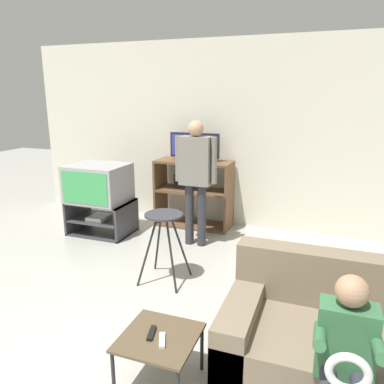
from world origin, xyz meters
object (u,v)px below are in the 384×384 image
Objects in this scene: snack_table at (159,341)px; remote_control_black at (152,333)px; folding_stool at (164,226)px; television_main at (98,183)px; tv_stand at (102,217)px; couch at (361,349)px; television_flat at (195,148)px; person_seated_child at (346,354)px; person_standing_adult at (196,172)px; media_shelf at (194,193)px; remote_control_white at (162,340)px.

remote_control_black reaches higher than snack_table.
television_main is at bearing 145.64° from folding_stool.
tv_stand is 3.65m from couch.
couch reaches higher than folding_stool.
snack_table is (0.84, -3.00, -0.82)m from television_flat.
snack_table is 0.27× the size of couch.
television_main is 0.78× the size of person_seated_child.
folding_stool is (1.38, -0.96, 0.37)m from tv_stand.
remote_control_black is at bearing -77.16° from person_standing_adult.
couch is (3.16, -1.82, 0.04)m from tv_stand.
remote_control_black is at bearing -160.72° from couch.
person_seated_child reaches higher than snack_table.
person_seated_child is at bearing -16.62° from remote_control_black.
remote_control_black is 0.09× the size of person_standing_adult.
couch is at bearing 75.00° from person_seated_child.
tv_stand is 1.33m from media_shelf.
couch is 1.13× the size of person_standing_adult.
folding_stool is at bearing -34.36° from television_main.
tv_stand is at bearing -146.12° from television_flat.
couch is 2.69m from person_standing_adult.
person_seated_child is (1.05, -0.01, 0.20)m from remote_control_white.
tv_stand is 1.53m from person_standing_adult.
remote_control_black is at bearing -50.02° from television_main.
media_shelf is 1.70m from folding_stool.
folding_stool is 1.07m from person_standing_adult.
media_shelf is 3.15m from remote_control_white.
television_flat is at bearing 105.70° from snack_table.
folding_stool is at bearing 90.09° from remote_control_white.
tv_stand is 0.46× the size of couch.
person_seated_child reaches higher than tv_stand.
media_shelf is at bearing 122.59° from person_seated_child.
remote_control_black is at bearing -75.25° from television_flat.
tv_stand is at bearing 13.29° from television_main.
folding_stool is at bearing 97.10° from remote_control_black.
folding_stool is 0.75× the size of person_seated_child.
remote_control_white is (0.89, -3.05, -0.77)m from television_flat.
television_flat reaches higher than snack_table.
couch is at bearing 19.96° from snack_table.
television_flat is at bearing 82.50° from remote_control_white.
television_flat is at bearing 129.04° from couch.
snack_table is at bearing -74.13° from media_shelf.
television_main is 5.25× the size of remote_control_white.
couch is (1.78, -0.86, -0.33)m from folding_stool.
media_shelf is 7.49× the size of remote_control_black.
television_main reaches higher than snack_table.
folding_stool is (0.29, -1.67, 0.10)m from media_shelf.
media_shelf is 1.49× the size of folding_stool.
media_shelf is at bearing 105.87° from snack_table.
remote_control_black is (1.90, -2.27, -0.34)m from television_main.
folding_stool reaches higher than snack_table.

